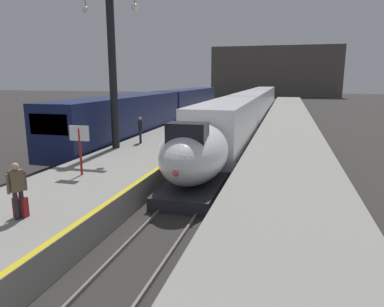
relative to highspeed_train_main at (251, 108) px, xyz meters
The scene contains 16 objects.
platform_left 13.11m from the highspeed_train_main, 108.11° to the right, with size 4.80×110.00×1.05m, color gray.
platform_right 13.11m from the highspeed_train_main, 71.89° to the right, with size 4.80×110.00×1.05m, color gray.
platform_left_safety_stripe 12.54m from the highspeed_train_main, 98.13° to the right, with size 0.20×107.80×0.01m, color yellow.
rail_main_left 9.85m from the highspeed_train_main, 94.45° to the right, with size 0.08×110.00×0.12m, color slate.
rail_main_right 9.85m from the highspeed_train_main, 85.55° to the right, with size 0.08×110.00×0.12m, color slate.
rail_secondary_left 13.22m from the highspeed_train_main, 132.56° to the right, with size 0.08×110.00×0.12m, color slate.
rail_secondary_right 12.27m from the highspeed_train_main, 127.33° to the right, with size 0.08×110.00×0.12m, color slate.
highspeed_train_main is the anchor object (origin of this frame).
regional_train_adjacent 9.77m from the highspeed_train_main, 146.00° to the right, with size 2.85×36.60×3.80m.
station_column_mid 21.76m from the highspeed_train_main, 106.07° to the right, with size 4.00×0.68×8.78m.
passenger_near_edge 31.38m from the highspeed_train_main, 96.54° to the right, with size 0.37×0.52×1.69m.
passenger_mid_platform 16.36m from the highspeed_train_main, 99.76° to the right, with size 0.56×0.29×1.69m.
passenger_far_waiting 19.37m from the highspeed_train_main, 105.21° to the right, with size 0.38×0.51×1.69m.
rolling_suitcase 31.26m from the highspeed_train_main, 96.69° to the right, with size 0.40×0.22×0.98m.
departure_info_board 26.80m from the highspeed_train_main, 99.66° to the right, with size 0.90×0.10×2.12m.
terminus_back_wall 65.06m from the highspeed_train_main, 90.00° to the left, with size 36.00×2.00×14.00m, color #4C4742.
Camera 1 is at (3.83, -2.17, 5.09)m, focal length 33.08 mm.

